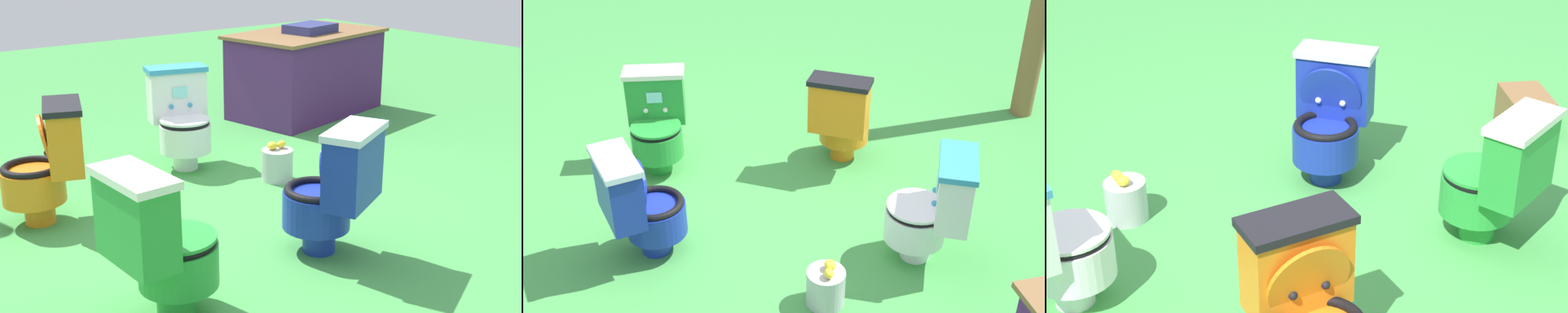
{
  "view_description": "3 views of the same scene",
  "coord_description": "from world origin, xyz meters",
  "views": [
    {
      "loc": [
        -2.12,
        -2.99,
        1.69
      ],
      "look_at": [
        0.06,
        -0.1,
        0.48
      ],
      "focal_mm": 47.3,
      "sensor_mm": 36.0,
      "label": 1
    },
    {
      "loc": [
        3.59,
        0.21,
        2.74
      ],
      "look_at": [
        -0.2,
        0.36,
        0.43
      ],
      "focal_mm": 47.23,
      "sensor_mm": 36.0,
      "label": 2
    },
    {
      "loc": [
        -2.53,
        2.71,
        2.43
      ],
      "look_at": [
        -0.05,
        -0.03,
        0.41
      ],
      "focal_mm": 57.99,
      "sensor_mm": 36.0,
      "label": 3
    }
  ],
  "objects": [
    {
      "name": "lemon_bucket",
      "position": [
        0.7,
        0.56,
        0.12
      ],
      "size": [
        0.22,
        0.22,
        0.28
      ],
      "color": "#B7B7BF",
      "rests_on": "ground"
    },
    {
      "name": "toilet_orange",
      "position": [
        -0.82,
        0.81,
        0.37
      ],
      "size": [
        0.6,
        0.55,
        0.73
      ],
      "rotation": [
        0.0,
        0.0,
        1.22
      ],
      "color": "orange",
      "rests_on": "ground"
    },
    {
      "name": "ground",
      "position": [
        0.0,
        0.0,
        0.0
      ],
      "size": [
        14.0,
        14.0,
        0.0
      ],
      "primitive_type": "plane",
      "color": "#429947"
    },
    {
      "name": "toilet_blue",
      "position": [
        0.22,
        -0.52,
        0.37
      ],
      "size": [
        0.57,
        0.62,
        0.73
      ],
      "rotation": [
        0.0,
        0.0,
        0.44
      ],
      "color": "#192D9E",
      "rests_on": "ground"
    },
    {
      "name": "toilet_green",
      "position": [
        -0.83,
        -0.54,
        0.37
      ],
      "size": [
        0.51,
        0.44,
        0.73
      ],
      "rotation": [
        0.0,
        0.0,
        4.76
      ],
      "color": "green",
      "rests_on": "ground"
    },
    {
      "name": "toilet_white",
      "position": [
        0.33,
        1.22,
        0.37
      ],
      "size": [
        0.52,
        0.58,
        0.73
      ],
      "rotation": [
        0.0,
        0.0,
        2.88
      ],
      "color": "white",
      "rests_on": "ground"
    }
  ]
}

